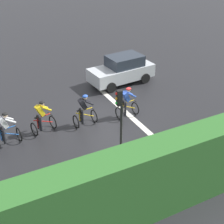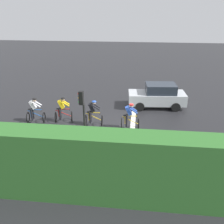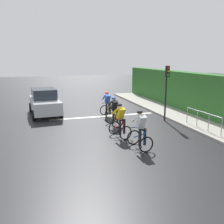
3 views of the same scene
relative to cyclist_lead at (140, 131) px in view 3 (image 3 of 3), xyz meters
name	(u,v)px [view 3 (image 3 of 3)]	position (x,y,z in m)	size (l,w,h in m)	color
ground_plane	(107,120)	(-0.08, -5.25, -0.80)	(80.00, 80.00, 0.00)	black
sidewalk_kerb	(196,121)	(-5.12, -3.25, -0.74)	(2.80, 24.37, 0.12)	#9E998E
stone_wall_low	(209,117)	(-6.02, -3.25, -0.59)	(0.44, 24.37, 0.41)	gray
hedge_wall	(215,98)	(-6.32, -3.25, 0.60)	(1.10, 24.37, 2.80)	#2D6628
road_marking_stop_line	(103,116)	(-0.08, -6.24, -0.79)	(7.00, 0.30, 0.01)	silver
cyclist_lead	(140,131)	(0.00, 0.00, 0.00)	(0.82, 1.16, 1.66)	black
cyclist_second	(120,121)	(0.29, -1.74, 0.00)	(0.91, 1.21, 1.66)	black
cyclist_mid	(114,112)	(-0.04, -3.77, 0.00)	(0.77, 1.13, 1.66)	black
cyclist_fourth	(107,105)	(-0.30, -6.04, 0.00)	(0.75, 1.12, 1.66)	black
car_silver	(45,102)	(3.58, -7.91, 0.08)	(2.13, 4.22, 1.76)	#B7BCC1
traffic_light_near_crossing	(167,85)	(-3.37, -3.94, 1.43)	(0.22, 0.31, 3.34)	black
pedestrian_railing_kerbside	(203,117)	(-4.22, -1.49, -0.04)	(0.13, 2.77, 1.03)	#999EA3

